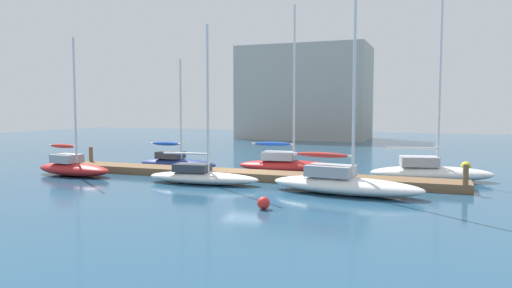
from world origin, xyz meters
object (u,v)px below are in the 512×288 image
Objects in this scene: sailboat_3 at (287,164)px; sailboat_4 at (343,182)px; sailboat_5 at (430,171)px; sailboat_1 at (177,162)px; harbor_building_distant at (305,93)px; sailboat_0 at (73,167)px; sailboat_2 at (202,175)px; mooring_buoy_yellow at (466,166)px; mooring_buoy_red at (264,203)px.

sailboat_4 is at bearing -58.08° from sailboat_3.
sailboat_3 reaches higher than sailboat_5.
harbor_building_distant is (-0.36, 36.25, 5.92)m from sailboat_1.
sailboat_0 is 9.30m from sailboat_2.
sailboat_3 is at bearing 7.61° from sailboat_1.
sailboat_3 is at bearing 165.90° from sailboat_5.
harbor_building_distant is (-13.29, 41.85, 5.83)m from sailboat_4.
sailboat_3 is 12.41m from mooring_buoy_yellow.
sailboat_4 is 13.33m from mooring_buoy_yellow.
sailboat_0 is 42.13m from harbor_building_distant.
sailboat_0 reaches higher than mooring_buoy_red.
sailboat_3 is 9.05m from sailboat_5.
sailboat_2 is 8.22m from sailboat_4.
mooring_buoy_yellow is 0.04× the size of harbor_building_distant.
harbor_building_distant is (4.22, 41.50, 5.87)m from sailboat_0.
sailboat_0 is 14.01m from sailboat_3.
sailboat_2 reaches higher than mooring_buoy_red.
sailboat_4 is 17.83× the size of mooring_buoy_yellow.
harbor_building_distant is (-5.08, 41.47, 5.96)m from sailboat_2.
mooring_buoy_yellow is at bearing 61.90° from mooring_buoy_red.
sailboat_1 is 0.70× the size of sailboat_3.
sailboat_1 is 20.20m from mooring_buoy_yellow.
sailboat_3 reaches higher than mooring_buoy_red.
sailboat_5 is 19.35× the size of mooring_buoy_red.
sailboat_4 is 0.68× the size of harbor_building_distant.
sailboat_0 is at bearing -131.12° from sailboat_1.
sailboat_2 is 0.51× the size of harbor_building_distant.
sailboat_5 is (9.04, -0.44, -0.01)m from sailboat_3.
sailboat_2 is at bearing 137.57° from mooring_buoy_red.
sailboat_0 is 1.13× the size of sailboat_1.
sailboat_4 is 44.29m from harbor_building_distant.
sailboat_0 is 0.97× the size of sailboat_2.
sailboat_2 reaches higher than sailboat_1.
sailboat_5 is (4.03, 6.22, -0.03)m from sailboat_4.
sailboat_2 reaches higher than sailboat_0.
harbor_building_distant is at bearing 104.64° from sailboat_5.
sailboat_1 is 7.03m from sailboat_2.
sailboat_1 is 7.99m from sailboat_3.
harbor_building_distant is at bearing 123.07° from mooring_buoy_yellow.
mooring_buoy_red is (5.69, -5.20, -0.22)m from sailboat_2.
sailboat_2 is 0.81× the size of sailboat_3.
mooring_buoy_yellow is (14.53, 11.36, -0.16)m from sailboat_2.
sailboat_0 is at bearing -154.45° from mooring_buoy_yellow.
sailboat_1 is 14.04× the size of mooring_buoy_red.
sailboat_1 is 11.45× the size of mooring_buoy_yellow.
sailboat_1 is at bearing 163.17° from sailboat_4.
sailboat_3 is 16.41× the size of mooring_buoy_yellow.
sailboat_4 is (12.93, -5.60, 0.09)m from sailboat_1.
sailboat_0 is at bearing -158.24° from sailboat_3.
sailboat_3 is at bearing 133.53° from sailboat_4.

